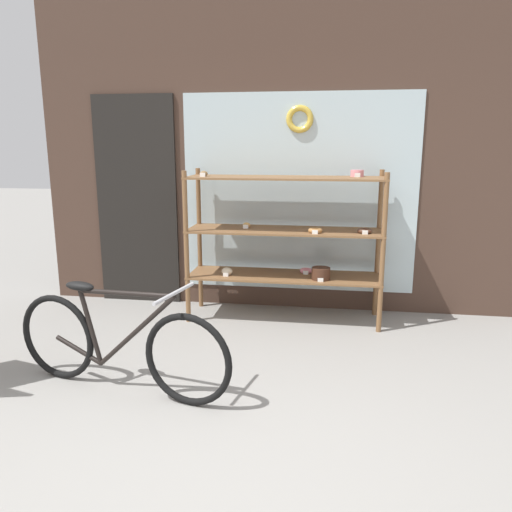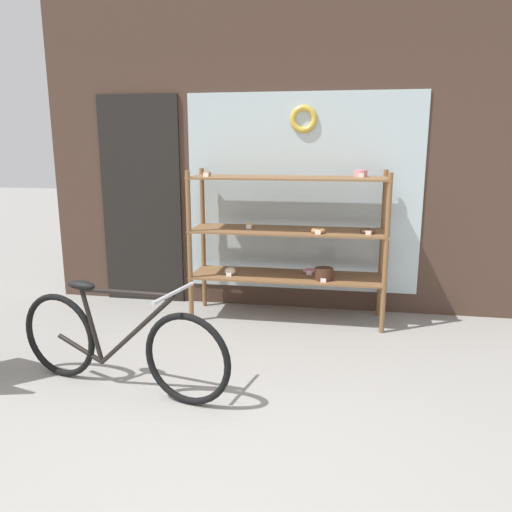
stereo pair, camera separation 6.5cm
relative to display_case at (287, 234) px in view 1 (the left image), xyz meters
The scene contains 4 objects.
ground_plane 2.51m from the display_case, 93.05° to the right, with size 30.00×30.00×0.00m, color gray.
storefront_facade 0.83m from the display_case, 113.92° to the left, with size 4.78×0.13×3.15m.
display_case is the anchor object (origin of this frame).
bicycle 1.92m from the display_case, 121.57° to the right, with size 1.61×0.52×0.74m.
Camera 1 is at (0.52, -2.13, 1.62)m, focal length 35.00 mm.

